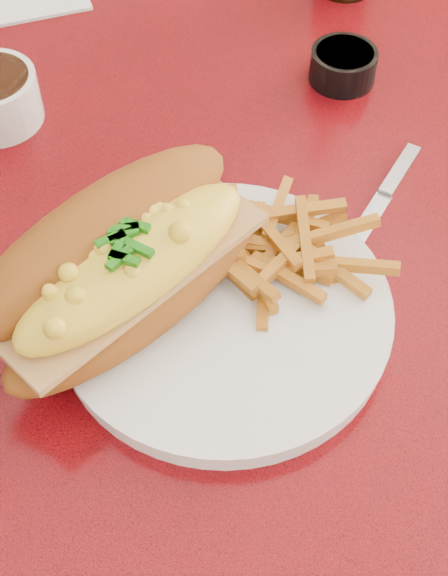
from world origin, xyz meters
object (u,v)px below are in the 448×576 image
mac_hoagie (124,264)px  knife (381,201)px  diner_table (231,289)px  booth_bench_far (7,104)px  sauce_cup_right (343,64)px  dinner_plate (224,311)px  fork (231,231)px

mac_hoagie → knife: mac_hoagie is taller
diner_table → booth_bench_far: bearing=90.0°
sauce_cup_right → knife: bearing=-115.1°
booth_bench_far → dinner_plate: booth_bench_far is taller
dinner_plate → fork: bearing=54.5°
diner_table → booth_bench_far: size_ratio=1.03×
diner_table → mac_hoagie: 0.28m
dinner_plate → knife: dinner_plate is taller
booth_bench_far → sauce_cup_right: booth_bench_far is taller
booth_bench_far → knife: (0.10, -0.90, 0.49)m
fork → knife: fork is taller
dinner_plate → knife: (0.18, 0.04, -0.01)m
dinner_plate → fork: (0.04, 0.06, 0.01)m
diner_table → fork: 0.20m
booth_bench_far → diner_table: bearing=-90.0°
diner_table → knife: (0.10, -0.09, 0.16)m
mac_hoagie → booth_bench_far: bearing=66.7°
dinner_plate → knife: size_ratio=1.97×
mac_hoagie → sauce_cup_right: mac_hoagie is taller
mac_hoagie → knife: size_ratio=1.51×
dinner_plate → sauce_cup_right: sauce_cup_right is taller
diner_table → dinner_plate: 0.23m
sauce_cup_right → knife: size_ratio=0.39×
booth_bench_far → knife: size_ratio=6.96×
diner_table → mac_hoagie: mac_hoagie is taller
mac_hoagie → sauce_cup_right: (0.32, 0.15, -0.05)m
diner_table → fork: (-0.04, -0.07, 0.18)m
sauce_cup_right → mac_hoagie: bearing=-154.4°
knife → dinner_plate: bearing=162.4°
diner_table → dinner_plate: bearing=-124.3°
sauce_cup_right → booth_bench_far: bearing=102.7°
booth_bench_far → mac_hoagie: bearing=-99.3°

